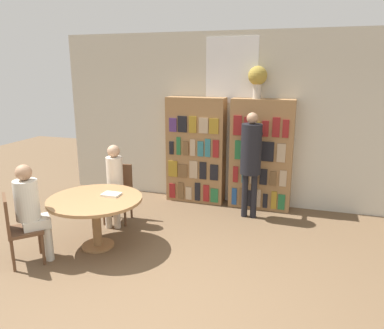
{
  "coord_description": "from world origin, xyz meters",
  "views": [
    {
      "loc": [
        1.36,
        -3.06,
        2.39
      ],
      "look_at": [
        -0.22,
        1.87,
        1.05
      ],
      "focal_mm": 35.0,
      "sensor_mm": 36.0,
      "label": 1
    }
  ],
  "objects_px": {
    "chair_left_side": "(119,190)",
    "seated_reader_right": "(31,206)",
    "bookshelf_left": "(196,151)",
    "flower_vase": "(258,78)",
    "reading_table": "(95,206)",
    "bookshelf_right": "(261,155)",
    "seated_reader_left": "(114,180)",
    "chair_near_camera": "(17,226)",
    "librarian_standing": "(251,154)"
  },
  "relations": [
    {
      "from": "bookshelf_right",
      "to": "librarian_standing",
      "type": "bearing_deg",
      "value": -100.8
    },
    {
      "from": "chair_left_side",
      "to": "seated_reader_left",
      "type": "height_order",
      "value": "seated_reader_left"
    },
    {
      "from": "flower_vase",
      "to": "bookshelf_left",
      "type": "bearing_deg",
      "value": -179.73
    },
    {
      "from": "chair_left_side",
      "to": "librarian_standing",
      "type": "bearing_deg",
      "value": -169.68
    },
    {
      "from": "flower_vase",
      "to": "reading_table",
      "type": "bearing_deg",
      "value": -128.96
    },
    {
      "from": "seated_reader_left",
      "to": "librarian_standing",
      "type": "bearing_deg",
      "value": -164.91
    },
    {
      "from": "bookshelf_right",
      "to": "chair_near_camera",
      "type": "distance_m",
      "value": 3.9
    },
    {
      "from": "chair_left_side",
      "to": "librarian_standing",
      "type": "height_order",
      "value": "librarian_standing"
    },
    {
      "from": "flower_vase",
      "to": "seated_reader_left",
      "type": "relative_size",
      "value": 0.42
    },
    {
      "from": "seated_reader_right",
      "to": "librarian_standing",
      "type": "height_order",
      "value": "librarian_standing"
    },
    {
      "from": "reading_table",
      "to": "seated_reader_left",
      "type": "height_order",
      "value": "seated_reader_left"
    },
    {
      "from": "bookshelf_left",
      "to": "librarian_standing",
      "type": "relative_size",
      "value": 1.1
    },
    {
      "from": "flower_vase",
      "to": "bookshelf_right",
      "type": "bearing_deg",
      "value": -2.42
    },
    {
      "from": "reading_table",
      "to": "librarian_standing",
      "type": "relative_size",
      "value": 0.73
    },
    {
      "from": "bookshelf_right",
      "to": "chair_left_side",
      "type": "height_order",
      "value": "bookshelf_right"
    },
    {
      "from": "chair_near_camera",
      "to": "chair_left_side",
      "type": "relative_size",
      "value": 1.0
    },
    {
      "from": "bookshelf_right",
      "to": "seated_reader_right",
      "type": "bearing_deg",
      "value": -131.39
    },
    {
      "from": "chair_left_side",
      "to": "librarian_standing",
      "type": "relative_size",
      "value": 0.52
    },
    {
      "from": "chair_near_camera",
      "to": "librarian_standing",
      "type": "height_order",
      "value": "librarian_standing"
    },
    {
      "from": "bookshelf_left",
      "to": "flower_vase",
      "type": "relative_size",
      "value": 3.6
    },
    {
      "from": "bookshelf_right",
      "to": "flower_vase",
      "type": "height_order",
      "value": "flower_vase"
    },
    {
      "from": "bookshelf_left",
      "to": "chair_near_camera",
      "type": "bearing_deg",
      "value": -115.72
    },
    {
      "from": "reading_table",
      "to": "bookshelf_left",
      "type": "bearing_deg",
      "value": 71.62
    },
    {
      "from": "flower_vase",
      "to": "seated_reader_left",
      "type": "xyz_separation_m",
      "value": [
        -1.92,
        -1.43,
        -1.52
      ]
    },
    {
      "from": "flower_vase",
      "to": "seated_reader_left",
      "type": "bearing_deg",
      "value": -143.32
    },
    {
      "from": "bookshelf_left",
      "to": "chair_left_side",
      "type": "bearing_deg",
      "value": -125.93
    },
    {
      "from": "chair_near_camera",
      "to": "reading_table",
      "type": "bearing_deg",
      "value": 90.0
    },
    {
      "from": "seated_reader_left",
      "to": "librarian_standing",
      "type": "relative_size",
      "value": 0.73
    },
    {
      "from": "bookshelf_left",
      "to": "chair_left_side",
      "type": "relative_size",
      "value": 2.1
    },
    {
      "from": "bookshelf_right",
      "to": "flower_vase",
      "type": "xyz_separation_m",
      "value": [
        -0.12,
        0.0,
        1.29
      ]
    },
    {
      "from": "reading_table",
      "to": "seated_reader_left",
      "type": "xyz_separation_m",
      "value": [
        -0.14,
        0.77,
        0.12
      ]
    },
    {
      "from": "flower_vase",
      "to": "chair_left_side",
      "type": "xyz_separation_m",
      "value": [
        -1.96,
        -1.25,
        -1.73
      ]
    },
    {
      "from": "chair_near_camera",
      "to": "seated_reader_left",
      "type": "distance_m",
      "value": 1.58
    },
    {
      "from": "chair_near_camera",
      "to": "librarian_standing",
      "type": "distance_m",
      "value": 3.49
    },
    {
      "from": "reading_table",
      "to": "chair_near_camera",
      "type": "distance_m",
      "value": 0.97
    },
    {
      "from": "librarian_standing",
      "to": "bookshelf_left",
      "type": "bearing_deg",
      "value": 154.95
    },
    {
      "from": "flower_vase",
      "to": "chair_near_camera",
      "type": "bearing_deg",
      "value": -130.14
    },
    {
      "from": "bookshelf_left",
      "to": "reading_table",
      "type": "distance_m",
      "value": 2.34
    },
    {
      "from": "bookshelf_left",
      "to": "reading_table",
      "type": "bearing_deg",
      "value": -108.38
    },
    {
      "from": "bookshelf_left",
      "to": "chair_left_side",
      "type": "xyz_separation_m",
      "value": [
        -0.91,
        -1.25,
        -0.44
      ]
    },
    {
      "from": "bookshelf_right",
      "to": "chair_left_side",
      "type": "xyz_separation_m",
      "value": [
        -2.07,
        -1.25,
        -0.44
      ]
    },
    {
      "from": "bookshelf_right",
      "to": "chair_near_camera",
      "type": "height_order",
      "value": "bookshelf_right"
    },
    {
      "from": "bookshelf_left",
      "to": "chair_near_camera",
      "type": "height_order",
      "value": "bookshelf_left"
    },
    {
      "from": "flower_vase",
      "to": "librarian_standing",
      "type": "xyz_separation_m",
      "value": [
        0.02,
        -0.51,
        -1.17
      ]
    },
    {
      "from": "reading_table",
      "to": "bookshelf_right",
      "type": "bearing_deg",
      "value": 49.2
    },
    {
      "from": "chair_left_side",
      "to": "seated_reader_right",
      "type": "height_order",
      "value": "seated_reader_right"
    },
    {
      "from": "flower_vase",
      "to": "chair_left_side",
      "type": "height_order",
      "value": "flower_vase"
    },
    {
      "from": "bookshelf_left",
      "to": "librarian_standing",
      "type": "height_order",
      "value": "bookshelf_left"
    },
    {
      "from": "seated_reader_left",
      "to": "bookshelf_right",
      "type": "bearing_deg",
      "value": -155.41
    },
    {
      "from": "chair_near_camera",
      "to": "seated_reader_left",
      "type": "relative_size",
      "value": 0.72
    }
  ]
}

